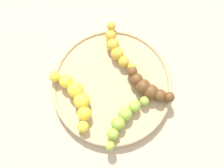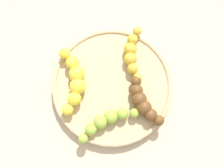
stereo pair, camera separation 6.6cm
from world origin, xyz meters
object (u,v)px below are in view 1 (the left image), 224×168
(banana_yellow, at_px, (76,97))
(banana_green, at_px, (123,120))
(banana_spotted, at_px, (117,49))
(fruit_bowl, at_px, (112,87))
(banana_overripe, at_px, (148,88))

(banana_yellow, xyz_separation_m, banana_green, (-0.08, 0.08, -0.00))
(banana_yellow, relative_size, banana_green, 1.22)
(banana_yellow, relative_size, banana_spotted, 1.15)
(banana_green, height_order, banana_spotted, same)
(fruit_bowl, height_order, banana_yellow, banana_yellow)
(banana_yellow, distance_m, banana_green, 0.12)
(fruit_bowl, relative_size, banana_green, 2.22)
(fruit_bowl, height_order, banana_overripe, banana_overripe)
(banana_yellow, relative_size, banana_overripe, 1.45)
(fruit_bowl, relative_size, banana_spotted, 2.09)
(banana_green, distance_m, banana_overripe, 0.09)
(banana_spotted, bearing_deg, banana_green, 70.13)
(fruit_bowl, height_order, banana_green, banana_green)
(banana_overripe, bearing_deg, banana_yellow, -46.95)
(fruit_bowl, distance_m, banana_spotted, 0.09)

